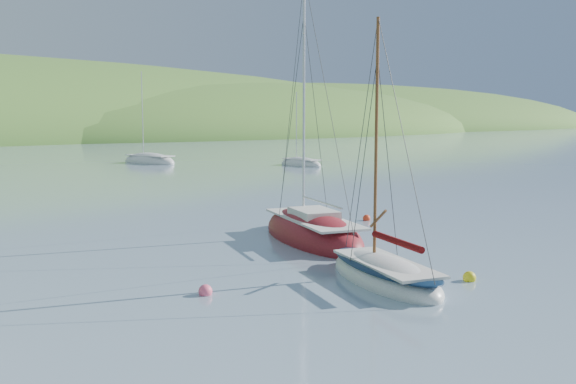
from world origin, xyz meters
TOP-DOWN VIEW (x-y plane):
  - ground at (0.00, 0.00)m, footprint 700.00×700.00m
  - daysailer_white at (1.16, 1.43)m, footprint 4.26×6.98m
  - sloop_red at (4.12, 8.86)m, footprint 5.79×9.68m
  - distant_sloop_b at (20.43, 58.90)m, footprint 4.99×9.11m
  - distant_sloop_d at (32.80, 44.29)m, footprint 2.50×6.68m
  - mooring_buoys at (-0.35, 5.88)m, footprint 22.87×12.55m

SIDE VIEW (x-z plane):
  - ground at x=0.00m, z-range 0.00..0.00m
  - mooring_buoys at x=-0.35m, z-range -0.11..0.35m
  - distant_sloop_d at x=32.80m, z-range -4.56..4.89m
  - distant_sloop_b at x=20.43m, z-range -5.96..6.36m
  - daysailer_white at x=1.16m, z-range -4.82..5.27m
  - sloop_red at x=4.12m, z-range -6.53..7.02m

